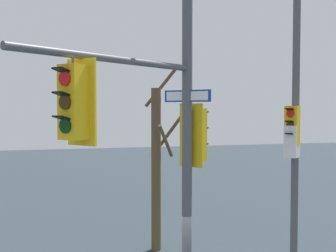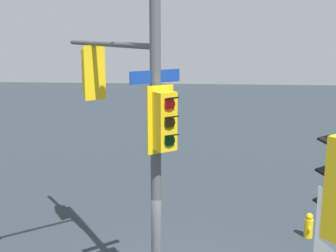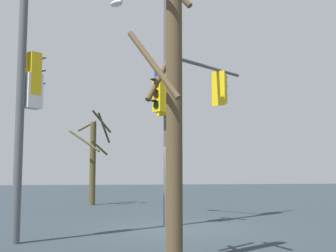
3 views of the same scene
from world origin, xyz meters
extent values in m
cylinder|color=#4C4F54|center=(-0.30, 0.46, 4.26)|extent=(0.21, 0.21, 8.52)
cylinder|color=#4C4F54|center=(1.29, 1.71, 5.49)|extent=(3.25, 2.60, 0.12)
cube|color=yellow|center=(2.00, 2.27, 4.79)|extent=(0.46, 0.47, 1.10)
cube|color=yellow|center=(1.88, 2.16, 4.79)|extent=(0.40, 0.44, 1.30)
cylinder|color=red|center=(2.12, 2.38, 5.13)|extent=(0.17, 0.18, 0.22)
cube|color=black|center=(2.18, 2.43, 5.25)|extent=(0.26, 0.26, 0.06)
cylinder|color=#352504|center=(2.12, 2.38, 4.79)|extent=(0.17, 0.18, 0.22)
cube|color=black|center=(2.18, 2.43, 4.91)|extent=(0.26, 0.26, 0.06)
cylinder|color=black|center=(2.12, 2.38, 4.45)|extent=(0.17, 0.18, 0.22)
cube|color=black|center=(2.18, 2.43, 4.57)|extent=(0.26, 0.26, 0.06)
cylinder|color=#4C4F54|center=(2.00, 2.27, 5.41)|extent=(0.04, 0.04, 0.15)
cube|color=yellow|center=(-0.55, 0.26, 4.14)|extent=(0.46, 0.47, 1.10)
cube|color=yellow|center=(-0.42, 0.36, 4.14)|extent=(0.37, 0.47, 1.30)
cylinder|color=red|center=(-0.68, 0.16, 4.48)|extent=(0.16, 0.19, 0.22)
cube|color=black|center=(-0.74, 0.11, 4.60)|extent=(0.25, 0.26, 0.06)
cylinder|color=#352504|center=(-0.68, 0.16, 4.14)|extent=(0.16, 0.19, 0.22)
cube|color=black|center=(-0.74, 0.11, 4.26)|extent=(0.25, 0.26, 0.06)
cylinder|color=black|center=(-0.68, 0.16, 3.80)|extent=(0.16, 0.19, 0.22)
cube|color=black|center=(-0.74, 0.11, 3.92)|extent=(0.25, 0.26, 0.06)
cube|color=navy|center=(-0.30, 0.46, 4.94)|extent=(0.72, 0.87, 0.24)
cube|color=white|center=(-0.28, 0.47, 4.94)|extent=(0.64, 0.78, 0.18)
cylinder|color=#4C4F54|center=(-4.32, -2.15, 4.03)|extent=(0.21, 0.21, 8.06)
cube|color=white|center=(-4.09, -1.93, 3.75)|extent=(0.55, 0.55, 0.89)
cube|color=yellow|center=(-4.08, -1.93, 4.19)|extent=(0.46, 0.47, 1.10)
cylinder|color=red|center=(-3.96, -1.82, 4.53)|extent=(0.17, 0.18, 0.22)
cube|color=black|center=(-3.90, -1.77, 4.65)|extent=(0.26, 0.26, 0.06)
cylinder|color=#352504|center=(-3.96, -1.82, 4.19)|extent=(0.17, 0.18, 0.22)
cube|color=black|center=(-3.90, -1.77, 4.31)|extent=(0.26, 0.26, 0.06)
cylinder|color=black|center=(-3.96, -1.82, 3.85)|extent=(0.17, 0.18, 0.22)
cube|color=black|center=(-3.90, -1.77, 3.97)|extent=(0.26, 0.26, 0.06)
cylinder|color=brown|center=(-0.87, -4.85, 2.66)|extent=(0.32, 0.32, 5.33)
cylinder|color=brown|center=(-1.33, -5.25, 3.72)|extent=(0.95, 1.06, 1.51)
cylinder|color=brown|center=(-1.15, -5.31, 5.38)|extent=(1.06, 0.70, 1.35)
cylinder|color=brown|center=(-1.12, -4.58, 3.62)|extent=(0.67, 0.66, 1.09)
camera|label=1|loc=(2.22, 8.67, 4.72)|focal=45.62mm
camera|label=2|loc=(-8.48, -0.45, 5.78)|focal=46.96mm
camera|label=3|loc=(-2.11, -12.92, 1.74)|focal=45.23mm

